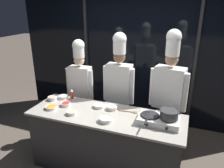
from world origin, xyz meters
TOP-DOWN VIEW (x-y plane):
  - ground_plane at (0.00, 0.00)m, footprint 24.00×24.00m
  - window_wall_back at (0.00, 1.64)m, footprint 5.03×0.09m
  - demo_counter at (0.00, 0.00)m, footprint 2.13×0.73m
  - portable_stove at (0.71, 0.01)m, footprint 0.50×0.32m
  - frying_pan at (0.60, 0.00)m, footprint 0.24×0.41m
  - stock_pot at (0.83, 0.01)m, footprint 0.25×0.23m
  - squeeze_bottle_chili at (-0.69, 0.30)m, footprint 0.05×0.05m
  - prep_bowl_carrots at (-0.79, -0.12)m, footprint 0.17×0.17m
  - prep_bowl_ginger at (-0.43, -0.17)m, footprint 0.13×0.13m
  - prep_bowl_chicken at (0.03, 0.16)m, footprint 0.15×0.15m
  - prep_bowl_bell_pepper at (-0.64, 0.03)m, footprint 0.14×0.14m
  - prep_bowl_noodles at (-0.82, 0.24)m, footprint 0.14×0.14m
  - prep_bowl_garlic at (0.08, -0.19)m, footprint 0.17×0.17m
  - prep_bowl_onion at (-0.17, 0.16)m, footprint 0.16×0.16m
  - prep_bowl_shrimp at (-0.95, 0.13)m, footprint 0.13×0.13m
  - serving_spoon_slotted at (0.32, 0.18)m, footprint 0.28×0.06m
  - chef_head at (-0.71, 0.62)m, footprint 0.48×0.21m
  - chef_sous at (-0.04, 0.68)m, footprint 0.52×0.22m
  - chef_line at (0.74, 0.73)m, footprint 0.57×0.30m

SIDE VIEW (x-z plane):
  - ground_plane at x=0.00m, z-range 0.00..0.00m
  - demo_counter at x=0.00m, z-range 0.00..0.89m
  - serving_spoon_slotted at x=0.32m, z-range 0.89..0.91m
  - prep_bowl_carrots at x=-0.79m, z-range 0.90..0.94m
  - prep_bowl_onion at x=-0.17m, z-range 0.90..0.94m
  - prep_bowl_ginger at x=-0.43m, z-range 0.90..0.94m
  - prep_bowl_bell_pepper at x=-0.64m, z-range 0.90..0.94m
  - prep_bowl_noodles at x=-0.82m, z-range 0.90..0.95m
  - prep_bowl_chicken at x=0.03m, z-range 0.90..0.95m
  - prep_bowl_garlic at x=0.08m, z-range 0.90..0.95m
  - prep_bowl_shrimp at x=-0.95m, z-range 0.90..0.95m
  - portable_stove at x=0.71m, z-range 0.89..0.99m
  - squeeze_bottle_chili at x=-0.69m, z-range 0.89..1.05m
  - frying_pan at x=0.60m, z-range 0.99..1.02m
  - stock_pot at x=0.83m, z-range 0.99..1.10m
  - chef_head at x=-0.71m, z-range 0.16..1.94m
  - chef_sous at x=-0.04m, z-range 0.17..2.08m
  - chef_line at x=0.74m, z-range 0.14..2.12m
  - window_wall_back at x=0.00m, z-range 0.00..2.70m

